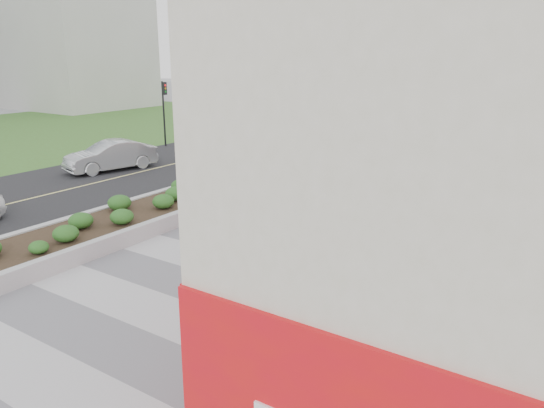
{
  "coord_description": "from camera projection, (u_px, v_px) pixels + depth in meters",
  "views": [
    {
      "loc": [
        8.79,
        -7.87,
        6.11
      ],
      "look_at": [
        -0.85,
        6.41,
        1.1
      ],
      "focal_mm": 35.0,
      "sensor_mm": 36.0,
      "label": 1
    }
  ],
  "objects": [
    {
      "name": "traffic_signal_near",
      "position": [
        288.0,
        112.0,
        29.73
      ],
      "size": [
        0.33,
        0.28,
        4.2
      ],
      "color": "black",
      "rests_on": "ground"
    },
    {
      "name": "distant_bldg_west_a",
      "position": [
        57.0,
        3.0,
        57.66
      ],
      "size": [
        18.0,
        12.0,
        22.0
      ],
      "primitive_type": "cube",
      "color": "#ADAAA3",
      "rests_on": "ground"
    },
    {
      "name": "walkway",
      "position": [
        230.0,
        273.0,
        15.07
      ],
      "size": [
        8.0,
        36.0,
        0.01
      ],
      "primitive_type": "cube",
      "color": "#A8A8AD",
      "rests_on": "ground"
    },
    {
      "name": "car_silver",
      "position": [
        111.0,
        156.0,
        27.82
      ],
      "size": [
        2.82,
        4.97,
        1.55
      ],
      "primitive_type": "imported",
      "rotation": [
        0.0,
        0.0,
        -0.27
      ],
      "color": "#B2B6BA",
      "rests_on": "ground"
    },
    {
      "name": "planter",
      "position": [
        184.0,
        199.0,
        21.1
      ],
      "size": [
        3.0,
        18.0,
        0.9
      ],
      "color": "#9E9EA0",
      "rests_on": "ground"
    },
    {
      "name": "distant_bldg_north_l",
      "position": [
        495.0,
        12.0,
        56.35
      ],
      "size": [
        16.0,
        12.0,
        20.0
      ],
      "primitive_type": "cube",
      "color": "#ADAAA3",
      "rests_on": "ground"
    },
    {
      "name": "manhole_cover",
      "position": [
        244.0,
        277.0,
        14.81
      ],
      "size": [
        0.44,
        0.44,
        0.01
      ],
      "primitive_type": "cylinder",
      "color": "#595654",
      "rests_on": "ground"
    },
    {
      "name": "car_dark",
      "position": [
        236.0,
        155.0,
        28.45
      ],
      "size": [
        2.99,
        5.26,
        1.44
      ],
      "primitive_type": "imported",
      "rotation": [
        0.0,
        0.0,
        -0.21
      ],
      "color": "black",
      "rests_on": "ground"
    },
    {
      "name": "skateboarder",
      "position": [
        342.0,
        197.0,
        20.43
      ],
      "size": [
        0.45,
        0.74,
        1.29
      ],
      "rotation": [
        0.0,
        0.0,
        -0.12
      ],
      "color": "beige",
      "rests_on": "ground"
    },
    {
      "name": "ground",
      "position": [
        152.0,
        315.0,
        12.69
      ],
      "size": [
        160.0,
        160.0,
        0.0
      ],
      "primitive_type": "plane",
      "color": "gray",
      "rests_on": "ground"
    },
    {
      "name": "traffic_signal_far",
      "position": [
        164.0,
        104.0,
        34.27
      ],
      "size": [
        0.33,
        0.28,
        4.2
      ],
      "color": "black",
      "rests_on": "ground"
    },
    {
      "name": "street",
      "position": [
        81.0,
        186.0,
        24.7
      ],
      "size": [
        10.0,
        40.0,
        0.0
      ],
      "primitive_type": "cube",
      "color": "black",
      "rests_on": "ground"
    }
  ]
}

